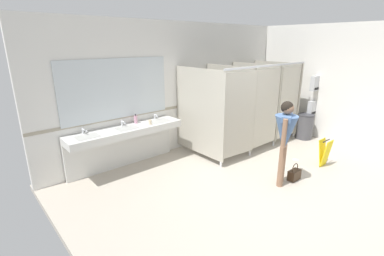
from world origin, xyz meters
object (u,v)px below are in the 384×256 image
object	(u,v)px
person_standing	(285,134)
paper_cup	(150,122)
wet_floor_sign	(325,153)
trash_bin	(305,126)
paper_towel_dispenser_upper	(316,83)
handbag	(294,174)
paper_towel_dispenser_lower	(313,108)
soap_dispenser	(136,119)

from	to	relation	value
person_standing	paper_cup	world-z (taller)	person_standing
wet_floor_sign	person_standing	bearing A→B (deg)	173.49
trash_bin	paper_towel_dispenser_upper	bearing A→B (deg)	-0.10
handbag	wet_floor_sign	bearing A→B (deg)	-4.00
paper_towel_dispenser_lower	paper_cup	world-z (taller)	paper_towel_dispenser_lower
soap_dispenser	wet_floor_sign	bearing A→B (deg)	-43.23
wet_floor_sign	paper_cup	bearing A→B (deg)	137.94
trash_bin	wet_floor_sign	bearing A→B (deg)	-139.12
handbag	wet_floor_sign	world-z (taller)	wet_floor_sign
paper_towel_dispenser_upper	person_standing	size ratio (longest dim) A/B	0.25
paper_towel_dispenser_lower	trash_bin	size ratio (longest dim) A/B	0.56
paper_towel_dispenser_upper	paper_cup	size ratio (longest dim) A/B	4.07
paper_towel_dispenser_upper	paper_cup	bearing A→B (deg)	163.43
trash_bin	soap_dispenser	bearing A→B (deg)	159.70
person_standing	handbag	size ratio (longest dim) A/B	4.65
soap_dispenser	wet_floor_sign	xyz separation A→B (m)	(2.92, -2.74, -0.68)
paper_towel_dispenser_lower	trash_bin	world-z (taller)	paper_towel_dispenser_lower
paper_cup	paper_towel_dispenser_lower	bearing A→B (deg)	-16.63
paper_towel_dispenser_lower	soap_dispenser	size ratio (longest dim) A/B	1.91
trash_bin	wet_floor_sign	size ratio (longest dim) A/B	1.17
paper_towel_dispenser_lower	trash_bin	distance (m)	0.57
handbag	wet_floor_sign	xyz separation A→B (m)	(1.05, -0.07, 0.19)
trash_bin	wet_floor_sign	world-z (taller)	trash_bin
paper_towel_dispenser_upper	soap_dispenser	world-z (taller)	paper_towel_dispenser_upper
person_standing	paper_cup	size ratio (longest dim) A/B	16.42
paper_towel_dispenser_lower	wet_floor_sign	bearing A→B (deg)	-144.99
handbag	person_standing	bearing A→B (deg)	166.08
person_standing	soap_dispenser	bearing A→B (deg)	120.46
paper_towel_dispenser_upper	person_standing	xyz separation A→B (m)	(-3.05, -1.00, -0.50)
paper_towel_dispenser_lower	paper_cup	distance (m)	4.59
paper_towel_dispenser_upper	person_standing	bearing A→B (deg)	-161.78
paper_towel_dispenser_lower	handbag	size ratio (longest dim) A/B	1.13
paper_towel_dispenser_upper	soap_dispenser	distance (m)	4.86
paper_cup	wet_floor_sign	xyz separation A→B (m)	(2.74, -2.47, -0.65)
trash_bin	person_standing	world-z (taller)	person_standing
paper_towel_dispenser_lower	soap_dispenser	distance (m)	4.84
paper_towel_dispenser_upper	trash_bin	distance (m)	1.18
wet_floor_sign	paper_towel_dispenser_lower	bearing A→B (deg)	35.01
trash_bin	paper_cup	bearing A→B (deg)	162.26
trash_bin	paper_towel_dispenser_lower	bearing A→B (deg)	-1.14
wet_floor_sign	paper_towel_dispenser_upper	bearing A→B (deg)	35.14
soap_dispenser	paper_cup	world-z (taller)	soap_dispenser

